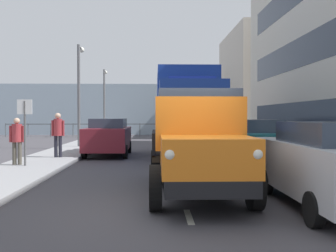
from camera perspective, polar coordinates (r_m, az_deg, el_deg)
The scene contains 19 objects.
ground_plane at distance 18.21m, azimuth 0.10°, elevation -4.37°, with size 80.00×80.00×0.00m, color #423F44.
sidewalk_left at distance 19.01m, azimuth 15.14°, elevation -3.95°, with size 2.36×37.21×0.15m, color gray.
sidewalk_right at distance 18.69m, azimuth -15.20°, elevation -4.04°, with size 2.36×37.21×0.15m, color gray.
road_centreline_markings at distance 17.71m, azimuth 0.16°, elevation -4.52°, with size 0.12×33.12×0.01m.
building_far_block at distance 37.75m, azimuth 14.79°, elevation 5.70°, with size 8.06×11.44×9.37m.
sea_horizon at distance 39.72m, azimuth -0.95°, elevation 2.37°, with size 80.00×0.80×5.00m, color #8C9EAD.
seawall_railing at distance 36.13m, azimuth -0.86°, elevation -0.04°, with size 28.08×0.08×1.20m.
truck_vintage_orange at distance 9.05m, azimuth 4.34°, elevation -2.75°, with size 2.17×5.64×2.43m.
lorry_cargo_blue at distance 17.62m, azimuth 2.59°, elevation 2.19°, with size 2.58×8.20×3.87m.
car_silver_kerbside_near at distance 8.57m, azimuth 21.65°, elevation -4.98°, with size 1.78×4.52×1.72m.
car_teal_kerbside_1 at distance 14.26m, azimuth 11.99°, elevation -2.39°, with size 1.83×4.45×1.72m.
car_grey_kerbside_2 at distance 19.91m, azimuth 8.01°, elevation -1.31°, with size 1.85×3.94×1.72m.
car_red_kerbside_3 at distance 24.90m, azimuth 6.03°, elevation -0.76°, with size 1.94×4.06×1.72m.
car_maroon_oppositeside_0 at distance 18.73m, azimuth -8.52°, elevation -1.47°, with size 1.95×4.21×1.72m.
pedestrian_near_railing at distance 14.80m, azimuth -20.75°, elevation -1.52°, with size 0.53×0.34×1.63m.
pedestrian_by_lamp at distance 16.98m, azimuth -15.43°, elevation -0.70°, with size 0.53×0.34×1.82m.
lamp_post_promenade at distance 23.10m, azimuth -12.53°, elevation 5.74°, with size 0.32×1.14×5.69m.
lamp_post_far at distance 34.83m, azimuth -9.04°, elevation 4.28°, with size 0.32×1.14×5.69m.
street_sign at distance 14.39m, azimuth -19.76°, elevation 0.72°, with size 0.50×0.07×2.25m.
Camera 1 is at (0.61, 7.74, 1.84)m, focal length 42.73 mm.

